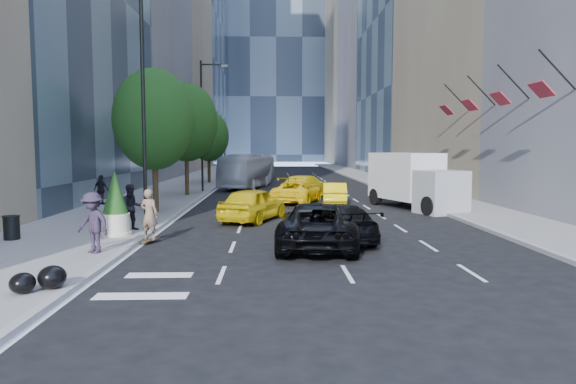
{
  "coord_description": "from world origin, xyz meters",
  "views": [
    {
      "loc": [
        -1.09,
        -17.98,
        3.5
      ],
      "look_at": [
        -0.4,
        4.06,
        1.6
      ],
      "focal_mm": 32.0,
      "sensor_mm": 36.0,
      "label": 1
    }
  ],
  "objects_px": {
    "box_truck": "(414,180)",
    "trash_can": "(12,228)",
    "skateboarder": "(149,218)",
    "planter_shrub": "(115,204)",
    "black_sedan_lincoln": "(317,225)",
    "city_bus": "(248,171)",
    "black_sedan_mercedes": "(339,223)"
  },
  "relations": [
    {
      "from": "black_sedan_lincoln",
      "to": "box_truck",
      "type": "height_order",
      "value": "box_truck"
    },
    {
      "from": "black_sedan_mercedes",
      "to": "planter_shrub",
      "type": "height_order",
      "value": "planter_shrub"
    },
    {
      "from": "city_bus",
      "to": "black_sedan_lincoln",
      "type": "bearing_deg",
      "value": -70.17
    },
    {
      "from": "trash_can",
      "to": "skateboarder",
      "type": "bearing_deg",
      "value": -1.27
    },
    {
      "from": "skateboarder",
      "to": "city_bus",
      "type": "height_order",
      "value": "city_bus"
    },
    {
      "from": "box_truck",
      "to": "planter_shrub",
      "type": "bearing_deg",
      "value": -165.08
    },
    {
      "from": "city_bus",
      "to": "box_truck",
      "type": "xyz_separation_m",
      "value": [
        10.3,
        -16.05,
        0.15
      ]
    },
    {
      "from": "trash_can",
      "to": "box_truck",
      "type": "bearing_deg",
      "value": 30.27
    },
    {
      "from": "city_bus",
      "to": "planter_shrub",
      "type": "height_order",
      "value": "city_bus"
    },
    {
      "from": "skateboarder",
      "to": "box_truck",
      "type": "distance_m",
      "value": 16.48
    },
    {
      "from": "skateboarder",
      "to": "box_truck",
      "type": "relative_size",
      "value": 0.26
    },
    {
      "from": "box_truck",
      "to": "trash_can",
      "type": "xyz_separation_m",
      "value": [
        -17.75,
        -10.36,
        -1.06
      ]
    },
    {
      "from": "black_sedan_mercedes",
      "to": "city_bus",
      "type": "distance_m",
      "value": 26.75
    },
    {
      "from": "black_sedan_lincoln",
      "to": "city_bus",
      "type": "height_order",
      "value": "city_bus"
    },
    {
      "from": "black_sedan_lincoln",
      "to": "city_bus",
      "type": "distance_m",
      "value": 27.74
    },
    {
      "from": "skateboarder",
      "to": "black_sedan_lincoln",
      "type": "height_order",
      "value": "skateboarder"
    },
    {
      "from": "skateboarder",
      "to": "black_sedan_mercedes",
      "type": "bearing_deg",
      "value": -160.12
    },
    {
      "from": "city_bus",
      "to": "planter_shrub",
      "type": "relative_size",
      "value": 4.18
    },
    {
      "from": "planter_shrub",
      "to": "box_truck",
      "type": "bearing_deg",
      "value": 33.78
    },
    {
      "from": "black_sedan_mercedes",
      "to": "city_bus",
      "type": "height_order",
      "value": "city_bus"
    },
    {
      "from": "city_bus",
      "to": "trash_can",
      "type": "distance_m",
      "value": 27.45
    },
    {
      "from": "planter_shrub",
      "to": "city_bus",
      "type": "bearing_deg",
      "value": 81.29
    },
    {
      "from": "black_sedan_mercedes",
      "to": "planter_shrub",
      "type": "xyz_separation_m",
      "value": [
        -8.52,
        0.78,
        0.65
      ]
    },
    {
      "from": "skateboarder",
      "to": "city_bus",
      "type": "xyz_separation_m",
      "value": [
        2.4,
        26.52,
        0.54
      ]
    },
    {
      "from": "box_truck",
      "to": "trash_can",
      "type": "bearing_deg",
      "value": -168.6
    },
    {
      "from": "skateboarder",
      "to": "black_sedan_lincoln",
      "type": "xyz_separation_m",
      "value": [
        6.1,
        -0.96,
        -0.15
      ]
    },
    {
      "from": "skateboarder",
      "to": "planter_shrub",
      "type": "xyz_separation_m",
      "value": [
        -1.51,
        0.96,
        0.41
      ]
    },
    {
      "from": "box_truck",
      "to": "trash_can",
      "type": "relative_size",
      "value": 8.44
    },
    {
      "from": "box_truck",
      "to": "black_sedan_lincoln",
      "type": "bearing_deg",
      "value": -138.87
    },
    {
      "from": "black_sedan_lincoln",
      "to": "city_bus",
      "type": "relative_size",
      "value": 0.54
    },
    {
      "from": "skateboarder",
      "to": "city_bus",
      "type": "relative_size",
      "value": 0.18
    },
    {
      "from": "skateboarder",
      "to": "box_truck",
      "type": "height_order",
      "value": "box_truck"
    }
  ]
}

